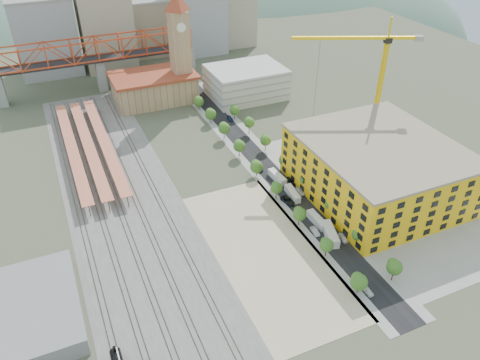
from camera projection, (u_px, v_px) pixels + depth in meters
name	position (u px, v px, depth m)	size (l,w,h in m)	color
ground	(235.00, 190.00, 158.41)	(400.00, 400.00, 0.00)	#474C38
ballast_strip	(118.00, 188.00, 159.59)	(36.00, 165.00, 0.06)	#605E59
dirt_lot	(266.00, 251.00, 133.13)	(28.00, 67.00, 0.06)	tan
street_asphalt	(258.00, 159.00, 175.17)	(12.00, 170.00, 0.06)	black
sidewalk_west	(245.00, 162.00, 173.33)	(3.00, 170.00, 0.04)	gray
sidewalk_east	(271.00, 156.00, 177.02)	(3.00, 170.00, 0.04)	gray
construction_pad	(380.00, 190.00, 158.33)	(50.00, 90.00, 0.06)	gray
rail_tracks	(113.00, 189.00, 158.92)	(26.56, 160.00, 0.18)	#382B23
platform_canopies	(88.00, 144.00, 176.59)	(16.00, 80.00, 4.12)	#DE6F55
station_hall	(154.00, 87.00, 215.30)	(38.00, 24.00, 13.10)	tan
clock_tower	(179.00, 37.00, 205.88)	(12.00, 12.00, 52.00)	tan
parking_garage	(246.00, 82.00, 219.78)	(34.00, 26.00, 14.00)	silver
truss_bridge	(97.00, 52.00, 219.26)	(94.00, 9.60, 25.60)	gray
construction_building	(377.00, 169.00, 152.10)	(44.60, 50.60, 18.80)	yellow
warehouse	(32.00, 311.00, 112.06)	(22.00, 32.00, 5.00)	gray
street_trees	(270.00, 172.00, 167.59)	(15.40, 124.40, 8.00)	#335E1C
skyline	(144.00, 17.00, 256.32)	(133.00, 46.00, 60.00)	#9EA0A3
distant_hills	(166.00, 98.00, 415.41)	(647.00, 264.00, 227.00)	#4C6B59
tower_crane	(374.00, 70.00, 168.88)	(42.61, 19.59, 48.80)	yellow
site_trailer_a	(330.00, 234.00, 137.30)	(2.71, 10.29, 2.82)	silver
site_trailer_b	(317.00, 220.00, 143.03)	(2.30, 8.75, 2.39)	silver
site_trailer_c	(292.00, 194.00, 154.63)	(2.30, 8.74, 2.39)	silver
site_trailer_d	(277.00, 177.00, 162.84)	(2.36, 8.98, 2.46)	silver
car_0	(368.00, 291.00, 119.87)	(1.60, 3.97, 1.35)	white
car_1	(315.00, 231.00, 139.37)	(1.49, 4.28, 1.41)	#AEADB2
car_2	(288.00, 201.00, 152.11)	(2.61, 5.66, 1.57)	black
car_3	(258.00, 167.00, 168.88)	(2.19, 5.38, 1.56)	navy
car_4	(343.00, 238.00, 136.89)	(1.67, 4.15, 1.41)	white
car_5	(299.00, 191.00, 156.45)	(1.63, 4.67, 1.54)	#9B9A9F
car_6	(290.00, 182.00, 161.36)	(2.43, 5.28, 1.47)	black
car_7	(230.00, 119.00, 201.78)	(1.89, 4.64, 1.35)	navy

